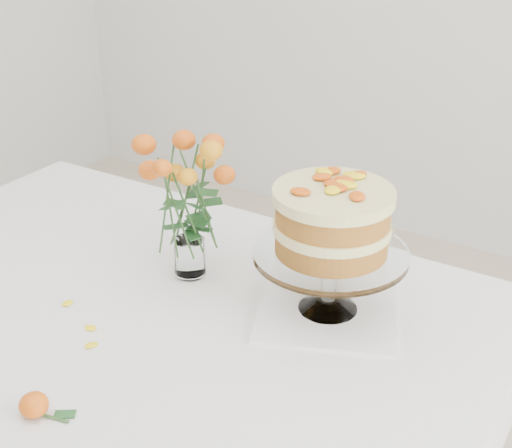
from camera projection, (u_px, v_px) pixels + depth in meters
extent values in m
cube|color=tan|center=(146.00, 309.00, 1.47)|extent=(1.40, 0.90, 0.04)
cylinder|color=tan|center=(76.00, 296.00, 2.21)|extent=(0.06, 0.06, 0.71)
cube|color=white|center=(146.00, 299.00, 1.46)|extent=(1.42, 0.92, 0.01)
cube|color=white|center=(262.00, 251.00, 1.86)|extent=(1.42, 0.01, 0.20)
cube|color=silver|center=(328.00, 310.00, 1.42)|extent=(0.35, 0.35, 0.01)
cylinder|color=white|center=(329.00, 278.00, 1.38)|extent=(0.03, 0.03, 0.10)
cylinder|color=white|center=(331.00, 253.00, 1.36)|extent=(0.30, 0.30, 0.01)
cylinder|color=#9F6624|center=(331.00, 240.00, 1.35)|extent=(0.27, 0.27, 0.04)
cylinder|color=beige|center=(332.00, 226.00, 1.33)|extent=(0.28, 0.28, 0.02)
cylinder|color=#9F6624|center=(333.00, 211.00, 1.32)|extent=(0.27, 0.27, 0.04)
cylinder|color=beige|center=(334.00, 195.00, 1.30)|extent=(0.28, 0.28, 0.02)
cylinder|color=white|center=(190.00, 273.00, 1.54)|extent=(0.06, 0.06, 0.01)
cylinder|color=white|center=(190.00, 256.00, 1.52)|extent=(0.07, 0.07, 0.08)
ellipsoid|color=orange|center=(34.00, 405.00, 1.14)|extent=(0.05, 0.05, 0.04)
cylinder|color=#2A5020|center=(53.00, 418.00, 1.14)|extent=(0.06, 0.02, 0.00)
ellipsoid|color=yellow|center=(68.00, 303.00, 1.44)|extent=(0.03, 0.02, 0.00)
ellipsoid|color=yellow|center=(90.00, 328.00, 1.36)|extent=(0.03, 0.02, 0.00)
ellipsoid|color=yellow|center=(91.00, 345.00, 1.31)|extent=(0.03, 0.02, 0.00)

